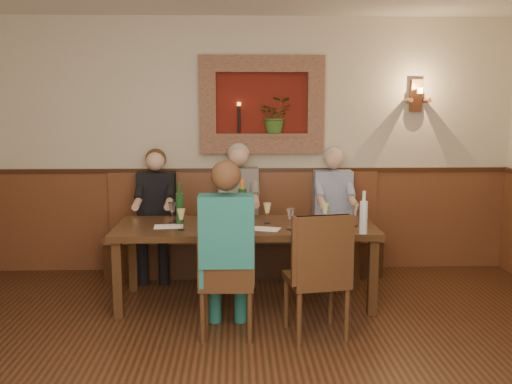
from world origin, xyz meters
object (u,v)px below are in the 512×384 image
Objects in this scene: bench at (244,244)px; chair_near_left at (227,301)px; chair_near_right at (317,300)px; wine_bottle_green_b at (180,208)px; water_bottle at (364,216)px; spittoon_bucket at (222,213)px; wine_bottle_green_a at (242,206)px; person_bench_left at (156,225)px; person_chair_front at (227,264)px; person_bench_right at (333,223)px; person_bench_mid at (239,222)px; dining_table at (245,233)px.

chair_near_left is (-0.16, -1.71, -0.04)m from bench.
chair_near_right is at bearing -0.82° from chair_near_left.
wine_bottle_green_b is (-0.45, 0.82, 0.62)m from chair_near_left.
chair_near_left is at bearing -162.59° from water_bottle.
chair_near_right is at bearing -138.19° from water_bottle.
wine_bottle_green_b is (-0.40, 0.17, 0.02)m from spittoon_bucket.
spittoon_bucket is at bearing 96.41° from chair_near_left.
water_bottle is (0.46, 0.41, 0.60)m from chair_near_right.
chair_near_right is at bearing -53.79° from wine_bottle_green_a.
person_chair_front reaches higher than person_bench_left.
bench is 7.89× the size of wine_bottle_green_b.
person_chair_front reaches higher than chair_near_right.
person_bench_mid is at bearing -179.92° from person_bench_right.
spittoon_bucket is at bearing -141.11° from person_bench_right.
bench is 1.72m from chair_near_left.
person_bench_mid reaches higher than person_bench_left.
person_bench_mid reaches higher than person_bench_right.
person_chair_front is at bearing -99.90° from wine_bottle_green_a.
water_bottle is at bearing 19.58° from chair_near_left.
wine_bottle_green_a reaches higher than wine_bottle_green_b.
wine_bottle_green_b reaches higher than chair_near_left.
chair_near_right is 0.72× the size of person_chair_front.
person_bench_right reaches higher than wine_bottle_green_b.
water_bottle reaches higher than spittoon_bucket.
person_bench_right is at bearing 26.29° from wine_bottle_green_b.
chair_near_right is 2.25m from person_bench_left.
person_bench_right is 1.55m from spittoon_bucket.
wine_bottle_green_a reaches higher than bench.
water_bottle is at bearing -20.74° from wine_bottle_green_a.
wine_bottle_green_b reaches higher than chair_near_right.
wine_bottle_green_b reaches higher than water_bottle.
person_bench_left is 1.30m from wine_bottle_green_a.
wine_bottle_green_a is at bearing -139.89° from person_bench_right.
person_bench_left reaches higher than dining_table.
person_chair_front is (-0.16, -1.72, 0.27)m from bench.
person_bench_left is at bearing 138.49° from dining_table.
wine_bottle_green_a reaches higher than water_bottle.
chair_near_left reaches higher than dining_table.
person_bench_mid is 0.90m from wine_bottle_green_a.
person_chair_front is 1.28m from water_bottle.
person_bench_right is at bearing -6.18° from bench.
person_bench_right reaches higher than person_bench_left.
person_bench_left is 0.89m from person_bench_mid.
person_bench_left is at bearing 115.92° from person_chair_front.
wine_bottle_green_b is at bearing 118.39° from person_chair_front.
person_bench_left reaches higher than water_bottle.
person_bench_left is at bearing 127.66° from spittoon_bucket.
person_bench_left reaches higher than chair_near_right.
bench is at bearing 84.61° from person_chair_front.
bench is 1.75m from person_chair_front.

